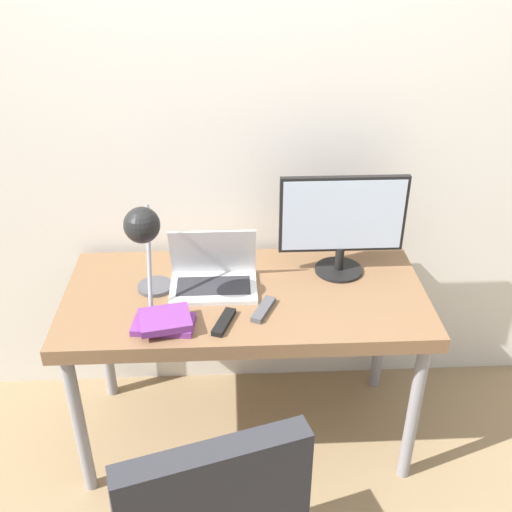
{
  "coord_description": "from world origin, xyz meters",
  "views": [
    {
      "loc": [
        -0.05,
        -1.61,
        2.05
      ],
      "look_at": [
        0.04,
        0.3,
        0.93
      ],
      "focal_mm": 42.0,
      "sensor_mm": 36.0,
      "label": 1
    }
  ],
  "objects_px": {
    "laptop": "(213,276)",
    "book_stack": "(164,322)",
    "monitor": "(342,221)",
    "desk_lamp": "(144,235)"
  },
  "relations": [
    {
      "from": "laptop",
      "to": "book_stack",
      "type": "relative_size",
      "value": 1.48
    },
    {
      "from": "desk_lamp",
      "to": "monitor",
      "type": "bearing_deg",
      "value": 17.64
    },
    {
      "from": "laptop",
      "to": "monitor",
      "type": "xyz_separation_m",
      "value": [
        0.51,
        0.09,
        0.18
      ]
    },
    {
      "from": "monitor",
      "to": "book_stack",
      "type": "distance_m",
      "value": 0.8
    },
    {
      "from": "monitor",
      "to": "desk_lamp",
      "type": "distance_m",
      "value": 0.78
    },
    {
      "from": "laptop",
      "to": "book_stack",
      "type": "bearing_deg",
      "value": -122.92
    },
    {
      "from": "laptop",
      "to": "book_stack",
      "type": "distance_m",
      "value": 0.31
    },
    {
      "from": "laptop",
      "to": "desk_lamp",
      "type": "height_order",
      "value": "desk_lamp"
    },
    {
      "from": "book_stack",
      "to": "desk_lamp",
      "type": "bearing_deg",
      "value": 115.9
    },
    {
      "from": "laptop",
      "to": "book_stack",
      "type": "xyz_separation_m",
      "value": [
        -0.17,
        -0.26,
        -0.02
      ]
    }
  ]
}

